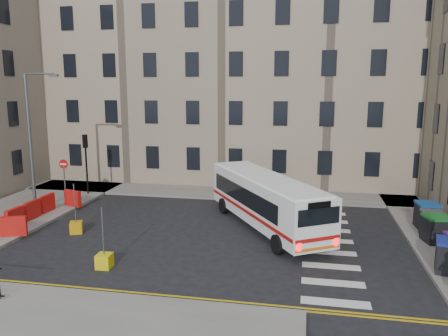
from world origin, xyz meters
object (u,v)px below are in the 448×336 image
(bus, at_px, (266,199))
(wheelie_bin_d, at_px, (432,224))
(bollard_chevron, at_px, (104,261))
(streetlamp, at_px, (30,141))
(wheelie_bin_c, at_px, (435,229))
(wheelie_bin_e, at_px, (427,215))
(bollard_yellow, at_px, (76,227))

(bus, distance_m, wheelie_bin_d, 8.28)
(bus, height_order, bollard_chevron, bus)
(streetlamp, distance_m, wheelie_bin_c, 22.26)
(streetlamp, distance_m, bollard_chevron, 11.00)
(bus, height_order, wheelie_bin_d, bus)
(wheelie_bin_e, distance_m, bollard_yellow, 18.24)
(streetlamp, distance_m, wheelie_bin_d, 22.30)
(wheelie_bin_c, height_order, wheelie_bin_d, wheelie_bin_c)
(bus, bearing_deg, wheelie_bin_e, -23.64)
(wheelie_bin_c, relative_size, wheelie_bin_e, 0.99)
(streetlamp, bearing_deg, wheelie_bin_e, 2.46)
(bus, relative_size, bollard_chevron, 16.28)
(wheelie_bin_c, bearing_deg, streetlamp, 165.69)
(wheelie_bin_c, relative_size, bollard_yellow, 2.23)
(bollard_chevron, bearing_deg, bollard_yellow, 131.84)
(wheelie_bin_c, distance_m, bollard_yellow, 17.75)
(wheelie_bin_c, distance_m, wheelie_bin_e, 2.22)
(wheelie_bin_c, bearing_deg, bus, 161.66)
(bollard_yellow, relative_size, bollard_chevron, 1.00)
(bollard_yellow, height_order, bollard_chevron, same)
(streetlamp, height_order, bus, streetlamp)
(wheelie_bin_c, xyz_separation_m, bollard_yellow, (-17.66, -1.64, -0.50))
(bus, xyz_separation_m, wheelie_bin_c, (8.17, -1.05, -0.79))
(wheelie_bin_d, distance_m, bollard_chevron, 15.62)
(bollard_yellow, bearing_deg, wheelie_bin_d, 7.76)
(bus, bearing_deg, streetlamp, 147.51)
(wheelie_bin_e, bearing_deg, streetlamp, 178.89)
(bus, height_order, wheelie_bin_e, bus)
(streetlamp, relative_size, wheelie_bin_d, 6.37)
(bus, height_order, wheelie_bin_c, bus)
(wheelie_bin_d, bearing_deg, wheelie_bin_e, 84.95)
(wheelie_bin_d, height_order, bollard_chevron, wheelie_bin_d)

